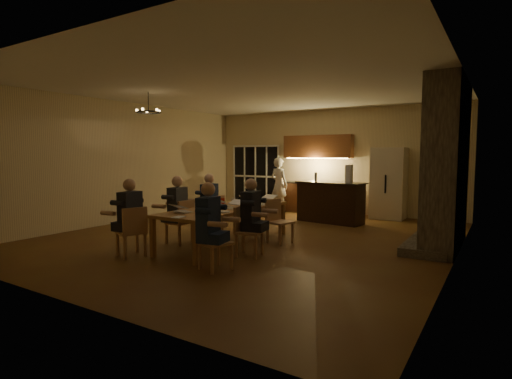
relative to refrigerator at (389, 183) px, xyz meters
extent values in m
plane|color=brown|center=(-1.90, -4.15, -1.00)|extent=(9.00, 9.00, 0.00)
cube|color=beige|center=(-1.90, 0.37, 0.60)|extent=(8.00, 0.04, 3.20)
cube|color=beige|center=(-5.92, -4.15, 0.60)|extent=(0.04, 9.00, 3.20)
cube|color=beige|center=(2.12, -4.15, 0.60)|extent=(0.04, 9.00, 3.20)
cube|color=white|center=(-1.90, -4.15, 2.22)|extent=(8.00, 9.00, 0.04)
cube|color=black|center=(-4.60, 0.32, 0.05)|extent=(1.86, 0.08, 2.10)
cube|color=#766C5D|center=(1.80, -2.95, 0.60)|extent=(0.58, 2.50, 3.20)
cube|color=beige|center=(0.00, 0.00, 0.00)|extent=(0.90, 0.68, 2.00)
cube|color=#BD7A4B|center=(-1.96, -5.05, -0.62)|extent=(1.10, 3.13, 0.75)
cube|color=black|center=(-1.14, -1.48, -0.46)|extent=(1.90, 0.92, 1.08)
imported|color=white|center=(-3.25, -0.47, -0.14)|extent=(0.70, 0.54, 1.71)
torus|color=black|center=(-4.09, -5.05, 1.75)|extent=(0.55, 0.55, 0.03)
cylinder|color=white|center=(-2.06, -5.45, -0.20)|extent=(0.08, 0.08, 0.10)
cylinder|color=white|center=(-1.89, -4.52, -0.20)|extent=(0.08, 0.08, 0.10)
cylinder|color=white|center=(-2.33, -4.26, -0.20)|extent=(0.08, 0.08, 0.10)
cylinder|color=#B41C0C|center=(-1.60, -6.27, -0.19)|extent=(0.08, 0.08, 0.12)
cylinder|color=#B41C0C|center=(-2.38, -4.60, -0.19)|extent=(0.09, 0.09, 0.12)
cylinder|color=#B2B2B7|center=(-1.92, -5.72, -0.19)|extent=(0.06, 0.06, 0.12)
cylinder|color=#3F0F0C|center=(-2.13, -3.68, -0.19)|extent=(0.06, 0.06, 0.12)
cylinder|color=white|center=(-1.58, -5.63, -0.24)|extent=(0.24, 0.24, 0.02)
cylinder|color=white|center=(-2.31, -5.99, -0.24)|extent=(0.24, 0.24, 0.02)
cylinder|color=white|center=(-1.53, -4.29, -0.24)|extent=(0.27, 0.27, 0.02)
cube|color=white|center=(-1.87, -6.53, -0.24)|extent=(0.19, 0.24, 0.01)
cylinder|color=#99999E|center=(-1.63, -1.35, 0.20)|extent=(0.08, 0.08, 0.24)
cube|color=silver|center=(-0.63, -1.52, 0.31)|extent=(0.17, 0.17, 0.47)
camera|label=1|loc=(2.74, -11.46, 0.80)|focal=28.00mm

